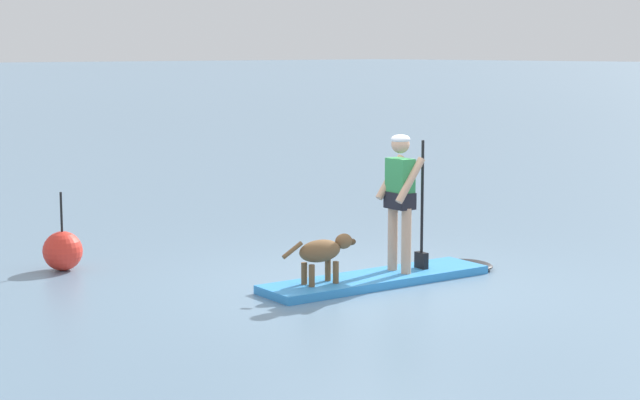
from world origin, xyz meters
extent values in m
plane|color=slate|center=(0.00, 0.00, 0.00)|extent=(400.00, 400.00, 0.00)
cube|color=#338CD8|center=(0.00, 0.00, 0.05)|extent=(3.04, 1.09, 0.10)
ellipsoid|color=black|center=(1.47, -0.18, 0.05)|extent=(0.64, 0.75, 0.10)
cylinder|color=tan|center=(0.37, 0.09, 0.50)|extent=(0.12, 0.12, 0.79)
cylinder|color=tan|center=(0.34, -0.17, 0.50)|extent=(0.12, 0.12, 0.79)
cube|color=black|center=(0.35, -0.04, 0.97)|extent=(0.26, 0.38, 0.20)
cube|color=#338C4C|center=(0.35, -0.04, 1.19)|extent=(0.24, 0.36, 0.59)
sphere|color=tan|center=(0.35, -0.04, 1.65)|extent=(0.22, 0.22, 0.22)
ellipsoid|color=white|center=(0.35, -0.04, 1.71)|extent=(0.23, 0.23, 0.11)
cylinder|color=tan|center=(0.38, 0.14, 1.23)|extent=(0.43, 0.14, 0.54)
cylinder|color=tan|center=(0.33, -0.23, 1.23)|extent=(0.43, 0.14, 0.54)
cylinder|color=black|center=(0.70, -0.09, 0.89)|extent=(0.04, 0.04, 1.58)
cube|color=black|center=(0.70, -0.09, 0.20)|extent=(0.10, 0.19, 0.20)
ellipsoid|color=brown|center=(-0.81, 0.10, 0.48)|extent=(0.58, 0.29, 0.26)
ellipsoid|color=brown|center=(-0.47, 0.06, 0.56)|extent=(0.24, 0.19, 0.18)
ellipsoid|color=#503923|center=(-0.36, 0.05, 0.54)|extent=(0.13, 0.09, 0.08)
cylinder|color=brown|center=(-1.18, 0.15, 0.53)|extent=(0.27, 0.08, 0.18)
cylinder|color=brown|center=(-0.63, 0.16, 0.23)|extent=(0.07, 0.07, 0.25)
cylinder|color=brown|center=(-0.65, 0.00, 0.23)|extent=(0.07, 0.07, 0.25)
cylinder|color=brown|center=(-0.96, 0.20, 0.23)|extent=(0.07, 0.07, 0.25)
cylinder|color=brown|center=(-0.98, 0.04, 0.23)|extent=(0.07, 0.07, 0.25)
sphere|color=red|center=(-2.42, 3.17, 0.25)|extent=(0.50, 0.50, 0.50)
cylinder|color=black|center=(-2.42, 3.17, 0.75)|extent=(0.03, 0.03, 0.50)
camera|label=1|loc=(-8.78, -8.80, 2.77)|focal=59.65mm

